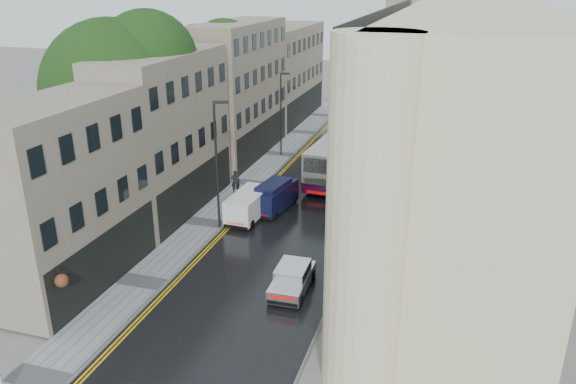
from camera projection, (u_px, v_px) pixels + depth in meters
The scene contains 15 objects.
road at pixel (319, 191), 44.12m from camera, with size 9.00×85.00×0.02m, color black.
left_sidewalk at pixel (249, 183), 45.69m from camera, with size 2.70×85.00×0.12m, color gray.
right_sidewalk at pixel (388, 198), 42.63m from camera, with size 1.80×85.00×0.12m, color slate.
old_shop_row at pixel (218, 102), 46.77m from camera, with size 4.50×56.00×12.00m, color gray, non-canonical shape.
modern_block at pixel (465, 117), 37.46m from camera, with size 8.00×40.00×14.00m, color beige, non-canonical shape.
tree_near at pixel (117, 115), 38.34m from camera, with size 10.56×10.56×13.89m, color black, non-canonical shape.
tree_far at pixel (203, 91), 50.12m from camera, with size 9.24×9.24×12.46m, color black, non-canonical shape.
cream_bus at pixel (314, 165), 44.74m from camera, with size 2.87×12.61×3.44m, color silver, non-canonical shape.
white_lorry at pixel (380, 128), 53.55m from camera, with size 2.55×8.51×4.47m, color silver, non-canonical shape.
silver_hatchback at pixel (270, 289), 28.90m from camera, with size 1.72×3.93×1.47m, color silver, non-canonical shape.
white_van at pixel (228, 212), 37.68m from camera, with size 1.85×4.32×1.95m, color white, non-canonical shape.
navy_van at pixel (255, 201), 39.26m from camera, with size 1.75×4.37×2.23m, color black, non-canonical shape.
pedestrian at pixel (235, 182), 43.18m from camera, with size 0.67×0.44×1.83m, color black.
lamp_post_near at pixel (217, 167), 36.10m from camera, with size 0.95×0.21×8.47m, color black, non-canonical shape.
lamp_post_far at pixel (281, 115), 51.41m from camera, with size 0.86×0.19×7.63m, color black, non-canonical shape.
Camera 1 is at (9.71, -12.61, 15.79)m, focal length 35.00 mm.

